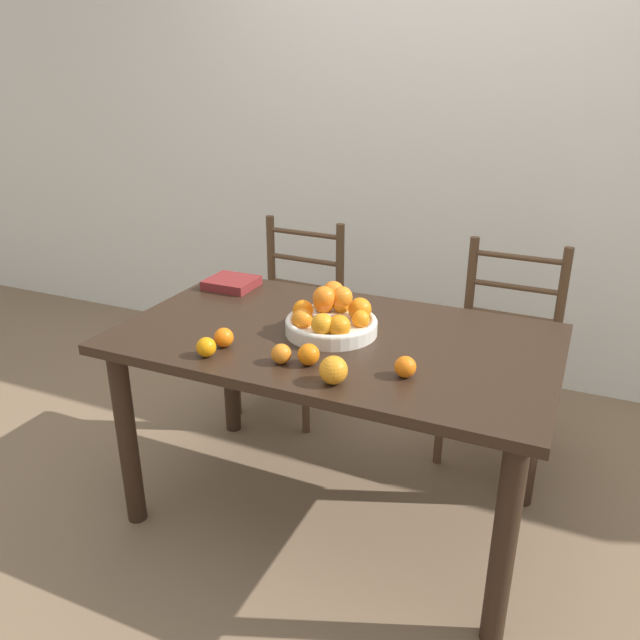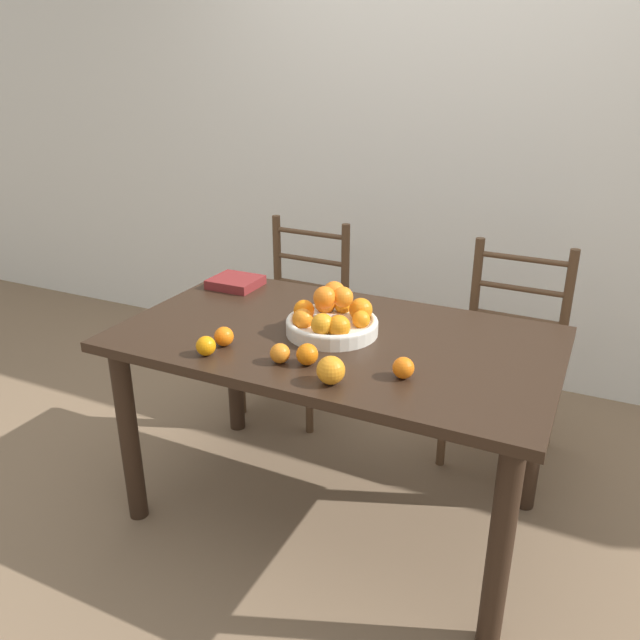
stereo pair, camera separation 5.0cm
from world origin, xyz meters
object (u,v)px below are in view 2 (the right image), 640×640
(orange_loose_4, at_px, (206,346))
(fruit_bowl, at_px, (332,319))
(chair_left, at_px, (297,320))
(chair_right, at_px, (507,358))
(orange_loose_2, at_px, (331,370))
(orange_loose_0, at_px, (224,336))
(book_stack, at_px, (236,282))
(orange_loose_3, at_px, (280,353))
(orange_loose_1, at_px, (307,354))
(orange_loose_5, at_px, (403,368))

(orange_loose_4, bearing_deg, fruit_bowl, 49.27)
(chair_left, relative_size, chair_right, 1.00)
(orange_loose_2, relative_size, orange_loose_4, 1.32)
(fruit_bowl, height_order, orange_loose_0, fruit_bowl)
(orange_loose_0, height_order, book_stack, orange_loose_0)
(orange_loose_3, bearing_deg, orange_loose_1, 16.45)
(chair_left, bearing_deg, book_stack, -97.12)
(chair_right, bearing_deg, orange_loose_3, -118.13)
(fruit_bowl, bearing_deg, chair_left, 126.11)
(orange_loose_4, bearing_deg, orange_loose_3, 12.75)
(orange_loose_0, relative_size, book_stack, 0.33)
(orange_loose_1, relative_size, orange_loose_2, 0.81)
(fruit_bowl, height_order, orange_loose_2, fruit_bowl)
(orange_loose_2, relative_size, book_stack, 0.43)
(orange_loose_0, relative_size, orange_loose_4, 1.02)
(orange_loose_1, xyz_separation_m, orange_loose_3, (-0.08, -0.02, -0.00))
(orange_loose_0, height_order, orange_loose_1, orange_loose_1)
(fruit_bowl, xyz_separation_m, orange_loose_5, (0.33, -0.21, -0.02))
(orange_loose_5, bearing_deg, chair_left, 132.68)
(orange_loose_4, distance_m, book_stack, 0.67)
(orange_loose_5, bearing_deg, orange_loose_0, -176.71)
(orange_loose_1, relative_size, chair_left, 0.07)
(orange_loose_3, distance_m, chair_left, 1.11)
(orange_loose_1, relative_size, orange_loose_3, 1.09)
(orange_loose_3, bearing_deg, orange_loose_5, 10.09)
(chair_left, height_order, chair_right, same)
(orange_loose_4, bearing_deg, orange_loose_5, 11.13)
(chair_left, bearing_deg, orange_loose_0, -74.21)
(orange_loose_2, xyz_separation_m, orange_loose_5, (0.18, 0.12, -0.01))
(orange_loose_0, bearing_deg, fruit_bowl, 41.78)
(fruit_bowl, xyz_separation_m, orange_loose_1, (0.03, -0.26, -0.02))
(orange_loose_3, xyz_separation_m, orange_loose_5, (0.38, 0.07, 0.00))
(orange_loose_1, bearing_deg, orange_loose_2, -34.63)
(orange_loose_2, distance_m, orange_loose_3, 0.21)
(chair_right, height_order, book_stack, chair_right)
(orange_loose_2, xyz_separation_m, chair_left, (-0.65, 1.02, -0.33))
(fruit_bowl, bearing_deg, chair_right, 53.76)
(fruit_bowl, height_order, orange_loose_3, fruit_bowl)
(chair_right, bearing_deg, orange_loose_4, -126.18)
(orange_loose_0, xyz_separation_m, chair_right, (0.78, 0.93, -0.32))
(fruit_bowl, relative_size, orange_loose_2, 3.78)
(book_stack, bearing_deg, orange_loose_2, -40.34)
(orange_loose_4, relative_size, chair_left, 0.07)
(chair_left, bearing_deg, orange_loose_4, -75.87)
(fruit_bowl, bearing_deg, book_stack, 154.28)
(orange_loose_1, relative_size, book_stack, 0.35)
(orange_loose_4, bearing_deg, orange_loose_2, -0.32)
(orange_loose_2, bearing_deg, book_stack, 139.66)
(orange_loose_1, distance_m, book_stack, 0.80)
(fruit_bowl, bearing_deg, orange_loose_2, -65.95)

